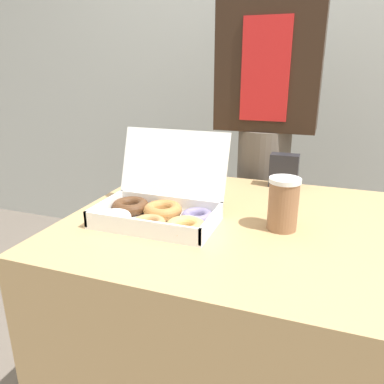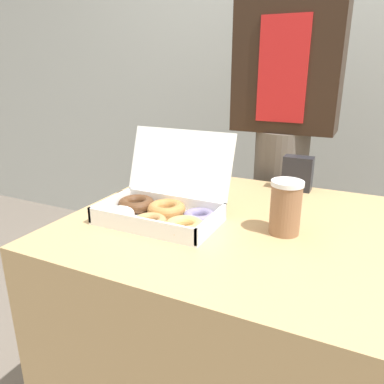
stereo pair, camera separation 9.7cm
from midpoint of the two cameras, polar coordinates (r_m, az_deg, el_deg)
The scene contains 6 objects.
wall_back at distance 2.36m, azimuth 15.29°, elevation 20.39°, with size 10.00×0.05×2.60m.
table at distance 1.29m, azimuth 5.52°, elevation -20.60°, with size 1.03×0.83×0.78m.
donut_box at distance 1.07m, azimuth -7.72°, elevation -2.67°, with size 0.36×0.28×0.24m.
coffee_cup at distance 1.02m, azimuth 11.11°, elevation -1.82°, with size 0.08×0.08×0.14m.
napkin_holder at distance 1.40m, azimuth 11.92°, elevation 3.19°, with size 0.10×0.05×0.12m.
person_customer at distance 1.62m, azimuth 9.48°, elevation 10.17°, with size 0.41×0.22×1.77m.
Camera 1 is at (0.18, -0.99, 1.20)m, focal length 35.00 mm.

